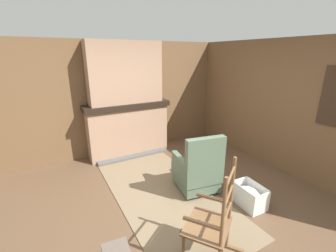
{
  "coord_description": "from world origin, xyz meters",
  "views": [
    {
      "loc": [
        2.54,
        -1.58,
        2.24
      ],
      "look_at": [
        -1.09,
        0.45,
        0.9
      ],
      "focal_mm": 24.0,
      "sensor_mm": 36.0,
      "label": 1
    }
  ],
  "objects_px": {
    "rocking_chair": "(211,228)",
    "storage_case": "(150,97)",
    "firewood_stack": "(205,156)",
    "oil_lamp_vase": "(108,99)",
    "laundry_basket": "(250,195)",
    "armchair": "(197,171)"
  },
  "relations": [
    {
      "from": "laundry_basket",
      "to": "storage_case",
      "type": "height_order",
      "value": "storage_case"
    },
    {
      "from": "storage_case",
      "to": "laundry_basket",
      "type": "bearing_deg",
      "value": 7.48
    },
    {
      "from": "oil_lamp_vase",
      "to": "laundry_basket",
      "type": "bearing_deg",
      "value": 25.83
    },
    {
      "from": "firewood_stack",
      "to": "laundry_basket",
      "type": "height_order",
      "value": "laundry_basket"
    },
    {
      "from": "rocking_chair",
      "to": "storage_case",
      "type": "xyz_separation_m",
      "value": [
        -3.23,
        0.78,
        0.87
      ]
    },
    {
      "from": "firewood_stack",
      "to": "oil_lamp_vase",
      "type": "relative_size",
      "value": 1.44
    },
    {
      "from": "firewood_stack",
      "to": "storage_case",
      "type": "height_order",
      "value": "storage_case"
    },
    {
      "from": "armchair",
      "to": "firewood_stack",
      "type": "distance_m",
      "value": 1.18
    },
    {
      "from": "oil_lamp_vase",
      "to": "armchair",
      "type": "bearing_deg",
      "value": 23.25
    },
    {
      "from": "firewood_stack",
      "to": "laundry_basket",
      "type": "xyz_separation_m",
      "value": [
        1.54,
        -0.36,
        0.06
      ]
    },
    {
      "from": "armchair",
      "to": "firewood_stack",
      "type": "bearing_deg",
      "value": -35.5
    },
    {
      "from": "armchair",
      "to": "firewood_stack",
      "type": "xyz_separation_m",
      "value": [
        -0.81,
        0.82,
        -0.26
      ]
    },
    {
      "from": "laundry_basket",
      "to": "oil_lamp_vase",
      "type": "distance_m",
      "value": 3.3
    },
    {
      "from": "oil_lamp_vase",
      "to": "firewood_stack",
      "type": "bearing_deg",
      "value": 53.79
    },
    {
      "from": "laundry_basket",
      "to": "storage_case",
      "type": "xyz_separation_m",
      "value": [
        -2.78,
        -0.37,
        1.11
      ]
    },
    {
      "from": "laundry_basket",
      "to": "storage_case",
      "type": "bearing_deg",
      "value": -172.52
    },
    {
      "from": "rocking_chair",
      "to": "armchair",
      "type": "bearing_deg",
      "value": -65.59
    },
    {
      "from": "laundry_basket",
      "to": "rocking_chair",
      "type": "bearing_deg",
      "value": -68.75
    },
    {
      "from": "oil_lamp_vase",
      "to": "storage_case",
      "type": "xyz_separation_m",
      "value": [
        0.0,
        0.98,
        -0.04
      ]
    },
    {
      "from": "rocking_chair",
      "to": "firewood_stack",
      "type": "relative_size",
      "value": 2.71
    },
    {
      "from": "armchair",
      "to": "laundry_basket",
      "type": "height_order",
      "value": "armchair"
    },
    {
      "from": "laundry_basket",
      "to": "storage_case",
      "type": "relative_size",
      "value": 1.88
    }
  ]
}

